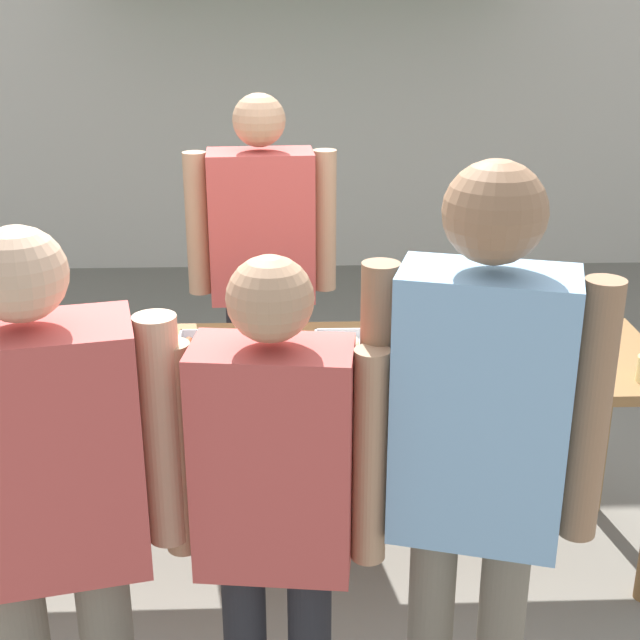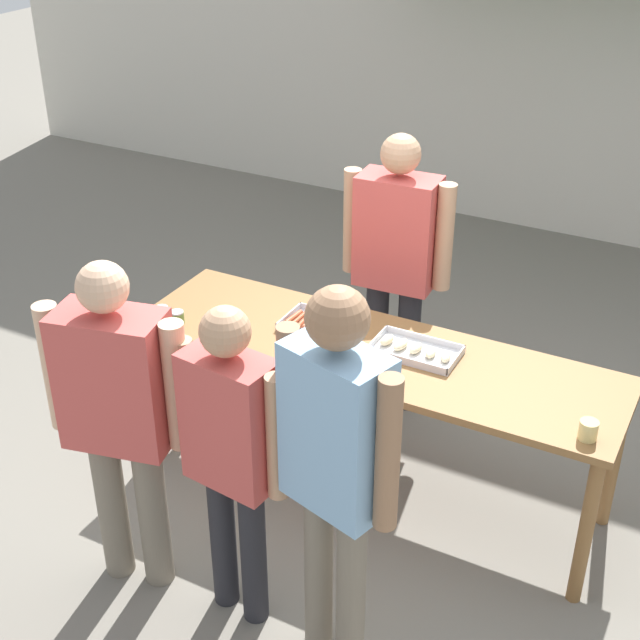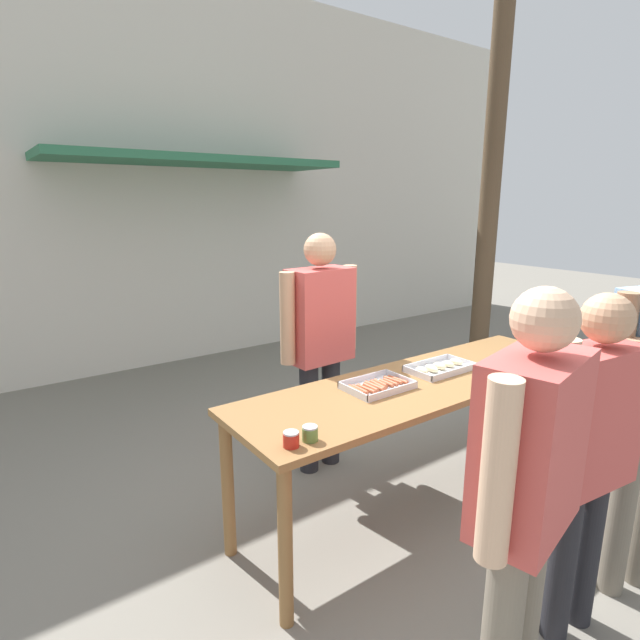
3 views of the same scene
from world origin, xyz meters
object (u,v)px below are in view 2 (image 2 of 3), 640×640
object	(u,v)px
person_customer_waiting_in_line	(232,443)
condiment_jar_ketchup	(177,317)
food_tray_sausages	(319,325)
beer_cup	(588,430)
person_server_behind_table	(396,253)
food_tray_buns	(414,350)
person_customer_holding_hotdog	(118,406)
condiment_jar_mustard	(162,313)
person_customer_with_cup	(336,456)

from	to	relation	value
person_customer_waiting_in_line	condiment_jar_ketchup	bearing A→B (deg)	-36.49
food_tray_sausages	beer_cup	bearing A→B (deg)	-11.50
person_server_behind_table	person_customer_waiting_in_line	xyz separation A→B (m)	(0.08, -1.89, -0.08)
person_server_behind_table	food_tray_buns	bearing A→B (deg)	-62.97
food_tray_sausages	person_customer_holding_hotdog	world-z (taller)	person_customer_holding_hotdog
condiment_jar_mustard	person_customer_holding_hotdog	bearing A→B (deg)	-63.86
condiment_jar_ketchup	person_server_behind_table	distance (m)	1.34
condiment_jar_mustard	condiment_jar_ketchup	world-z (taller)	same
person_customer_waiting_in_line	condiment_jar_mustard	bearing A→B (deg)	-33.45
food_tray_sausages	condiment_jar_ketchup	distance (m)	0.76
food_tray_sausages	person_customer_waiting_in_line	distance (m)	1.17
person_customer_with_cup	person_customer_waiting_in_line	world-z (taller)	person_customer_with_cup
condiment_jar_mustard	person_customer_waiting_in_line	distance (m)	1.30
food_tray_sausages	person_customer_waiting_in_line	xyz separation A→B (m)	(0.20, -1.15, 0.06)
person_customer_holding_hotdog	person_customer_with_cup	xyz separation A→B (m)	(1.07, 0.02, 0.11)
condiment_jar_ketchup	person_customer_waiting_in_line	xyz separation A→B (m)	(0.89, -0.84, 0.04)
person_customer_with_cup	person_customer_waiting_in_line	size ratio (longest dim) A/B	1.14
condiment_jar_mustard	beer_cup	size ratio (longest dim) A/B	0.83
person_customer_holding_hotdog	person_customer_waiting_in_line	xyz separation A→B (m)	(0.56, 0.05, -0.04)
food_tray_sausages	person_customer_with_cup	bearing A→B (deg)	-59.23
food_tray_buns	person_customer_holding_hotdog	distance (m)	1.51
food_tray_sausages	person_customer_holding_hotdog	xyz separation A→B (m)	(-0.36, -1.20, 0.10)
food_tray_sausages	person_customer_waiting_in_line	bearing A→B (deg)	-80.35
food_tray_buns	person_customer_holding_hotdog	world-z (taller)	person_customer_holding_hotdog
beer_cup	person_server_behind_table	size ratio (longest dim) A/B	0.05
beer_cup	food_tray_sausages	bearing A→B (deg)	168.50
food_tray_sausages	condiment_jar_ketchup	world-z (taller)	condiment_jar_ketchup
food_tray_sausages	food_tray_buns	bearing A→B (deg)	0.19
person_server_behind_table	person_customer_with_cup	distance (m)	2.01
person_customer_with_cup	person_customer_waiting_in_line	xyz separation A→B (m)	(-0.51, 0.03, -0.15)
beer_cup	condiment_jar_ketchup	bearing A→B (deg)	-179.84
condiment_jar_ketchup	condiment_jar_mustard	bearing A→B (deg)	178.93
beer_cup	person_customer_holding_hotdog	world-z (taller)	person_customer_holding_hotdog
beer_cup	person_server_behind_table	bearing A→B (deg)	142.77
food_tray_buns	condiment_jar_ketchup	world-z (taller)	condiment_jar_ketchup
food_tray_sausages	beer_cup	xyz separation A→B (m)	(1.50, -0.30, 0.03)
beer_cup	person_customer_holding_hotdog	distance (m)	2.06
person_customer_holding_hotdog	person_customer_with_cup	bearing A→B (deg)	168.39
person_server_behind_table	person_customer_waiting_in_line	bearing A→B (deg)	-90.78
person_customer_holding_hotdog	person_customer_with_cup	distance (m)	1.07
person_customer_with_cup	food_tray_sausages	bearing A→B (deg)	-43.32
food_tray_sausages	person_customer_with_cup	world-z (taller)	person_customer_with_cup
person_server_behind_table	person_customer_holding_hotdog	size ratio (longest dim) A/B	1.03
food_tray_sausages	person_customer_holding_hotdog	distance (m)	1.26
condiment_jar_ketchup	beer_cup	size ratio (longest dim) A/B	0.83
person_server_behind_table	person_customer_with_cup	bearing A→B (deg)	-76.21
condiment_jar_ketchup	person_customer_waiting_in_line	size ratio (longest dim) A/B	0.05
food_tray_sausages	food_tray_buns	size ratio (longest dim) A/B	0.89
person_customer_with_cup	food_tray_buns	bearing A→B (deg)	-66.61
person_server_behind_table	condiment_jar_ketchup	bearing A→B (deg)	-130.83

